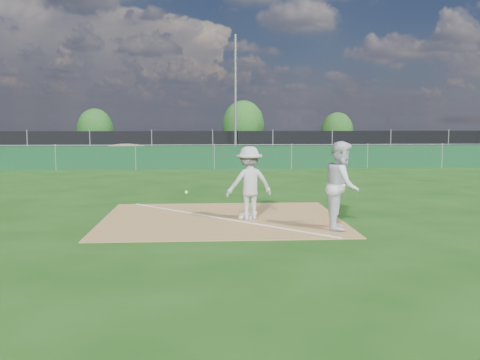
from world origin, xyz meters
name	(u,v)px	position (x,y,z in m)	size (l,w,h in m)	color
ground	(216,180)	(0.00, 10.00, 0.00)	(90.00, 90.00, 0.00)	#15410D
infield_dirt	(222,219)	(0.00, 1.00, 0.01)	(6.00, 5.00, 0.02)	olive
foul_line	(222,218)	(0.00, 1.00, 0.03)	(0.08, 7.00, 0.01)	white
green_fence	(214,158)	(0.00, 15.00, 0.60)	(44.00, 0.05, 1.20)	#0F391E
dirt_mound	(126,154)	(-5.00, 18.50, 0.58)	(3.38, 2.60, 1.17)	olive
black_fence	(213,145)	(0.00, 23.00, 0.90)	(46.00, 0.04, 1.80)	black
parking_lot	(212,153)	(0.00, 28.00, 0.01)	(46.00, 9.00, 0.01)	black
light_pole	(236,97)	(1.50, 22.70, 4.00)	(0.16, 0.16, 8.00)	slate
first_base	(246,216)	(0.64, 1.06, 0.06)	(0.35, 0.35, 0.07)	white
play_at_first	(249,183)	(0.69, 0.87, 0.94)	(2.27, 0.95, 1.83)	silver
runner	(342,185)	(2.73, -0.40, 1.02)	(0.99, 0.77, 2.03)	silver
car_left	(110,143)	(-7.67, 28.13, 0.81)	(1.88, 4.68, 1.60)	#ABAEB3
car_mid	(183,143)	(-2.20, 27.95, 0.83)	(1.73, 4.96, 1.63)	black
car_right	(271,146)	(4.31, 26.74, 0.63)	(1.73, 4.25, 1.23)	black
tree_left	(95,129)	(-9.55, 32.24, 1.78)	(2.92, 2.92, 3.47)	#382316
tree_mid	(243,124)	(2.71, 33.03, 2.15)	(3.52, 3.52, 4.18)	#382316
tree_right	(337,130)	(10.78, 32.99, 1.64)	(2.69, 2.69, 3.19)	#382316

